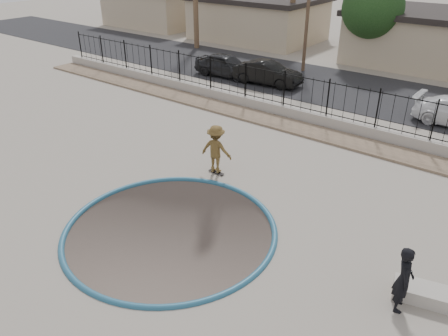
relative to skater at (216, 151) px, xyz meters
name	(u,v)px	position (x,y,z in m)	size (l,w,h in m)	color
ground	(336,136)	(1.26, 9.00, -2.09)	(120.00, 120.00, 2.20)	gray
bowl_pit	(170,230)	(1.26, -4.00, -0.99)	(6.84, 6.84, 1.80)	#453A35
coping_ring	(170,230)	(1.26, -4.00, -0.99)	(7.04, 7.04, 0.20)	#235672
rock_strip	(315,132)	(1.26, 6.20, -0.94)	(42.00, 1.60, 0.11)	#8B735B
retaining_wall	(325,121)	(1.26, 7.30, -0.69)	(42.00, 0.45, 0.60)	#9F978C
fence	(328,98)	(1.26, 7.30, 0.51)	(40.00, 0.04, 1.80)	black
street	(373,94)	(1.26, 14.00, -0.97)	(90.00, 8.00, 0.04)	black
house_west_far	(159,6)	(-26.74, 23.50, 0.98)	(10.60, 8.60, 3.90)	tan
house_west	(258,18)	(-13.74, 23.50, 0.98)	(11.60, 8.60, 3.90)	tan
house_center	(424,37)	(1.26, 23.50, 0.98)	(10.60, 8.60, 3.90)	tan
utility_pole_left	(309,2)	(-4.74, 16.00, 3.71)	(1.70, 0.24, 9.00)	#473323
street_tree_left	(373,8)	(-1.74, 20.00, 3.20)	(4.32, 4.32, 6.36)	#473323
skater	(216,151)	(0.00, 0.00, 0.00)	(1.28, 0.74, 1.98)	olive
skateboard	(216,172)	(0.00, 0.00, -0.94)	(0.73, 0.20, 0.06)	black
videographer	(404,279)	(8.28, -2.85, -0.05)	(0.68, 0.45, 1.88)	black
concrete_ledge	(425,294)	(8.76, -2.16, -0.79)	(1.60, 0.70, 0.40)	#A59E93
car_a	(226,65)	(-8.30, 11.48, -0.19)	(1.81, 4.50, 1.53)	black
car_b	(267,73)	(-5.00, 11.62, -0.22)	(1.57, 4.49, 1.48)	black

